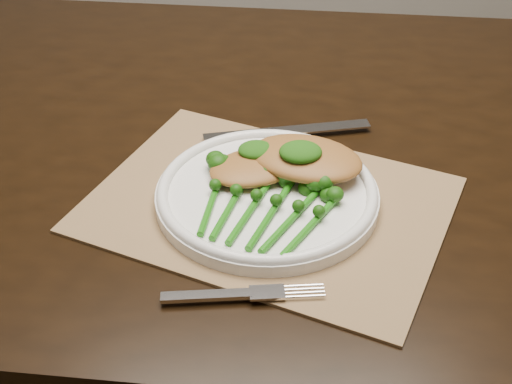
{
  "coord_description": "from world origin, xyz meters",
  "views": [
    {
      "loc": [
        0.08,
        -0.92,
        1.29
      ],
      "look_at": [
        0.1,
        -0.24,
        0.78
      ],
      "focal_mm": 50.0,
      "sensor_mm": 36.0,
      "label": 1
    }
  ],
  "objects_px": {
    "placemat": "(268,204)",
    "broccolini_bundle": "(260,213)",
    "dining_table": "(281,316)",
    "dinner_plate": "(267,193)",
    "chicken_fillet_left": "(254,167)"
  },
  "relations": [
    {
      "from": "placemat",
      "to": "broccolini_bundle",
      "type": "relative_size",
      "value": 2.01
    },
    {
      "from": "dining_table",
      "to": "chicken_fillet_left",
      "type": "xyz_separation_m",
      "value": [
        -0.05,
        -0.13,
        0.4
      ]
    },
    {
      "from": "dining_table",
      "to": "dinner_plate",
      "type": "bearing_deg",
      "value": -93.97
    },
    {
      "from": "placemat",
      "to": "chicken_fillet_left",
      "type": "bearing_deg",
      "value": 140.14
    },
    {
      "from": "dining_table",
      "to": "placemat",
      "type": "bearing_deg",
      "value": -93.24
    },
    {
      "from": "chicken_fillet_left",
      "to": "broccolini_bundle",
      "type": "height_order",
      "value": "same"
    },
    {
      "from": "chicken_fillet_left",
      "to": "placemat",
      "type": "bearing_deg",
      "value": -85.11
    },
    {
      "from": "dinner_plate",
      "to": "broccolini_bundle",
      "type": "relative_size",
      "value": 1.3
    },
    {
      "from": "placemat",
      "to": "dinner_plate",
      "type": "distance_m",
      "value": 0.01
    },
    {
      "from": "placemat",
      "to": "broccolini_bundle",
      "type": "distance_m",
      "value": 0.05
    },
    {
      "from": "dining_table",
      "to": "broccolini_bundle",
      "type": "xyz_separation_m",
      "value": [
        -0.04,
        -0.21,
        0.4
      ]
    },
    {
      "from": "dinner_plate",
      "to": "chicken_fillet_left",
      "type": "relative_size",
      "value": 2.38
    },
    {
      "from": "placemat",
      "to": "dinner_plate",
      "type": "xyz_separation_m",
      "value": [
        -0.0,
        0.0,
        0.01
      ]
    },
    {
      "from": "placemat",
      "to": "broccolini_bundle",
      "type": "bearing_deg",
      "value": -78.3
    },
    {
      "from": "dining_table",
      "to": "dinner_plate",
      "type": "relative_size",
      "value": 6.25
    }
  ]
}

